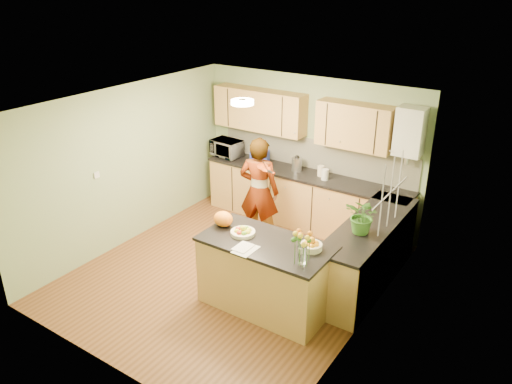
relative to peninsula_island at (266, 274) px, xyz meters
The scene contains 28 objects.
floor 1.01m from the peninsula_island, 155.46° to the left, with size 4.50×4.50×0.00m, color brown.
ceiling 2.21m from the peninsula_island, 155.46° to the left, with size 4.00×4.50×0.02m, color white.
wall_back 2.85m from the peninsula_island, 107.21° to the left, with size 4.00×0.02×2.50m, color gray.
wall_front 2.19m from the peninsula_island, 113.35° to the right, with size 4.00×0.02×2.50m, color gray.
wall_left 2.94m from the peninsula_island, behind, with size 0.02×4.50×2.50m, color gray.
wall_right 1.46m from the peninsula_island, 17.32° to the left, with size 0.02×4.50×2.50m, color gray.
back_counter 2.43m from the peninsula_island, 107.05° to the left, with size 3.64×0.62×0.94m.
right_counter 1.51m from the peninsula_island, 53.96° to the left, with size 0.62×2.24×0.94m.
splashback 2.80m from the peninsula_island, 105.27° to the left, with size 3.60×0.02×0.52m, color silver.
upper_cabinets 2.98m from the peninsula_island, 111.95° to the left, with size 3.20×0.34×0.70m.
boiler 2.98m from the peninsula_island, 70.15° to the left, with size 0.40×0.30×0.86m.
window_right 1.87m from the peninsula_island, 39.41° to the left, with size 0.01×1.30×1.05m.
light_switch 2.92m from the peninsula_island, behind, with size 0.02×0.09×0.09m, color silver.
ceiling_lamp 2.25m from the peninsula_island, 140.43° to the left, with size 0.30×0.30×0.07m.
peninsula_island is the anchor object (origin of this frame).
fruit_dish 0.63m from the peninsula_island, behind, with size 0.31×0.31×0.11m.
orange_bowl 0.78m from the peninsula_island, 15.26° to the left, with size 0.26×0.26×0.15m.
flower_vase 1.00m from the peninsula_island, 16.70° to the right, with size 0.25×0.25×0.47m.
orange_bag 0.91m from the peninsula_island, behind, with size 0.27×0.23×0.20m, color orange.
papers 0.58m from the peninsula_island, 108.43° to the right, with size 0.23×0.31×0.01m, color white.
violinist 1.77m from the peninsula_island, 126.30° to the left, with size 0.64×0.42×1.76m, color #EDAE91.
violin 1.70m from the peninsula_island, 125.06° to the left, with size 0.58×0.23×0.12m, color #4A1704, non-canonical shape.
microwave 3.32m from the peninsula_island, 135.36° to the left, with size 0.55×0.37×0.30m, color silver.
blue_box 2.85m from the peninsula_island, 124.95° to the left, with size 0.30×0.22×0.24m, color #203196.
kettle 2.59m from the peninsula_island, 110.87° to the left, with size 0.17×0.17×0.32m.
jar_cream 2.48m from the peninsula_island, 100.83° to the left, with size 0.11×0.11×0.17m, color beige.
jar_white 2.35m from the peninsula_island, 98.13° to the left, with size 0.12×0.12×0.18m, color silver.
potted_plant 1.44m from the peninsula_island, 45.21° to the left, with size 0.44×0.38×0.49m, color #386F25.
Camera 1 is at (3.70, -4.92, 4.00)m, focal length 35.00 mm.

